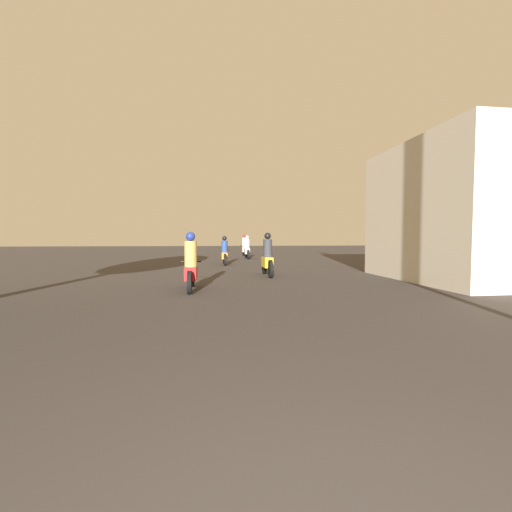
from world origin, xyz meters
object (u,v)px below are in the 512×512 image
(motorcycle_red, at_px, (191,267))
(motorcycle_orange, at_px, (224,253))
(building_right_near, at_px, (471,212))
(motorcycle_silver, at_px, (247,249))
(motorcycle_yellow, at_px, (267,259))
(motorcycle_white, at_px, (244,247))

(motorcycle_red, height_order, motorcycle_orange, motorcycle_red)
(motorcycle_red, xyz_separation_m, building_right_near, (8.91, 1.03, 1.60))
(motorcycle_silver, xyz_separation_m, building_right_near, (5.99, -12.53, 1.59))
(motorcycle_orange, bearing_deg, motorcycle_yellow, -74.56)
(motorcycle_silver, bearing_deg, motorcycle_orange, -117.61)
(motorcycle_red, xyz_separation_m, motorcycle_white, (3.10, 17.37, 0.05))
(motorcycle_red, distance_m, motorcycle_silver, 13.87)
(motorcycle_yellow, relative_size, motorcycle_orange, 1.02)
(motorcycle_red, height_order, building_right_near, building_right_near)
(motorcycle_silver, bearing_deg, building_right_near, -73.06)
(motorcycle_yellow, bearing_deg, motorcycle_white, 88.59)
(motorcycle_red, bearing_deg, building_right_near, 3.03)
(motorcycle_silver, relative_size, building_right_near, 0.38)
(motorcycle_red, distance_m, motorcycle_orange, 8.72)
(motorcycle_yellow, height_order, motorcycle_silver, motorcycle_yellow)
(motorcycle_red, distance_m, motorcycle_yellow, 4.06)
(motorcycle_yellow, height_order, motorcycle_orange, motorcycle_yellow)
(motorcycle_red, xyz_separation_m, motorcycle_orange, (1.22, 8.64, -0.01))
(motorcycle_red, bearing_deg, motorcycle_yellow, 47.36)
(motorcycle_red, height_order, motorcycle_yellow, motorcycle_yellow)
(motorcycle_white, bearing_deg, motorcycle_orange, -94.97)
(motorcycle_red, distance_m, building_right_near, 9.11)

